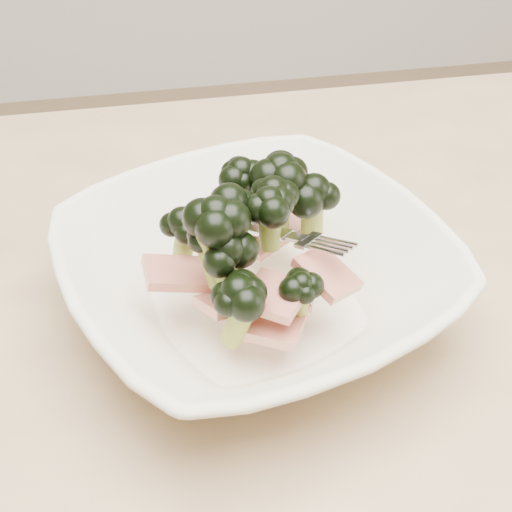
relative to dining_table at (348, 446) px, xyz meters
name	(u,v)px	position (x,y,z in m)	size (l,w,h in m)	color
dining_table	(348,446)	(0.00, 0.00, 0.00)	(1.20, 0.80, 0.75)	tan
broccoli_dish	(255,269)	(-0.06, 0.06, 0.14)	(0.33, 0.33, 0.12)	#F3EACE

